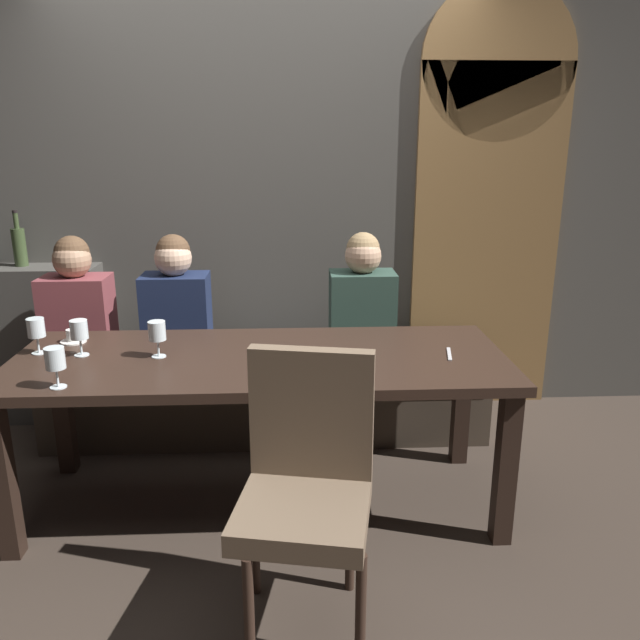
# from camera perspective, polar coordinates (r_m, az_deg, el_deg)

# --- Properties ---
(ground) EXTENTS (9.00, 9.00, 0.00)m
(ground) POSITION_cam_1_polar(r_m,az_deg,el_deg) (3.14, -5.09, -16.10)
(ground) COLOR #382D26
(back_wall_tiled) EXTENTS (6.00, 0.12, 3.00)m
(back_wall_tiled) POSITION_cam_1_polar(r_m,az_deg,el_deg) (3.88, -4.98, 13.59)
(back_wall_tiled) COLOR #4C4944
(back_wall_tiled) RESTS_ON ground
(arched_door) EXTENTS (0.90, 0.05, 2.55)m
(arched_door) POSITION_cam_1_polar(r_m,az_deg,el_deg) (4.00, 15.13, 11.24)
(arched_door) COLOR olive
(arched_door) RESTS_ON ground
(back_counter) EXTENTS (1.10, 0.28, 0.95)m
(back_counter) POSITION_cam_1_polar(r_m,az_deg,el_deg) (4.23, -26.18, -1.96)
(back_counter) COLOR #413E3A
(back_counter) RESTS_ON ground
(dining_table) EXTENTS (2.20, 0.84, 0.74)m
(dining_table) POSITION_cam_1_polar(r_m,az_deg,el_deg) (2.85, -5.42, -4.94)
(dining_table) COLOR black
(dining_table) RESTS_ON ground
(banquette_bench) EXTENTS (2.50, 0.44, 0.45)m
(banquette_bench) POSITION_cam_1_polar(r_m,az_deg,el_deg) (3.65, -4.78, -7.16)
(banquette_bench) COLOR #40352A
(banquette_bench) RESTS_ON ground
(chair_near_side) EXTENTS (0.52, 0.52, 0.98)m
(chair_near_side) POSITION_cam_1_polar(r_m,az_deg,el_deg) (2.23, -1.22, -13.86)
(chair_near_side) COLOR #302119
(chair_near_side) RESTS_ON ground
(diner_redhead) EXTENTS (0.36, 0.24, 0.73)m
(diner_redhead) POSITION_cam_1_polar(r_m,az_deg,el_deg) (3.66, -21.21, 1.15)
(diner_redhead) COLOR brown
(diner_redhead) RESTS_ON banquette_bench
(diner_bearded) EXTENTS (0.36, 0.24, 0.73)m
(diner_bearded) POSITION_cam_1_polar(r_m,az_deg,el_deg) (3.53, -12.94, 1.37)
(diner_bearded) COLOR #192342
(diner_bearded) RESTS_ON banquette_bench
(diner_far_end) EXTENTS (0.36, 0.24, 0.74)m
(diner_far_end) POSITION_cam_1_polar(r_m,az_deg,el_deg) (3.50, 3.86, 1.63)
(diner_far_end) COLOR #2D473D
(diner_far_end) RESTS_ON banquette_bench
(wine_bottle_pale_label) EXTENTS (0.08, 0.08, 0.33)m
(wine_bottle_pale_label) POSITION_cam_1_polar(r_m,az_deg,el_deg) (4.09, -25.67, 6.12)
(wine_bottle_pale_label) COLOR #384728
(wine_bottle_pale_label) RESTS_ON back_counter
(wine_glass_end_right) EXTENTS (0.08, 0.08, 0.16)m
(wine_glass_end_right) POSITION_cam_1_polar(r_m,az_deg,el_deg) (2.85, -14.60, -1.05)
(wine_glass_end_right) COLOR silver
(wine_glass_end_right) RESTS_ON dining_table
(wine_glass_near_right) EXTENTS (0.08, 0.08, 0.16)m
(wine_glass_near_right) POSITION_cam_1_polar(r_m,az_deg,el_deg) (3.08, -24.41, -0.79)
(wine_glass_near_right) COLOR silver
(wine_glass_near_right) RESTS_ON dining_table
(wine_glass_end_left) EXTENTS (0.08, 0.08, 0.16)m
(wine_glass_end_left) POSITION_cam_1_polar(r_m,az_deg,el_deg) (2.63, -22.96, -3.32)
(wine_glass_end_left) COLOR silver
(wine_glass_end_left) RESTS_ON dining_table
(wine_glass_far_left) EXTENTS (0.08, 0.08, 0.16)m
(wine_glass_far_left) POSITION_cam_1_polar(r_m,az_deg,el_deg) (2.97, -21.06, -0.90)
(wine_glass_far_left) COLOR silver
(wine_glass_far_left) RESTS_ON dining_table
(espresso_cup) EXTENTS (0.12, 0.12, 0.06)m
(espresso_cup) POSITION_cam_1_polar(r_m,az_deg,el_deg) (3.20, -21.54, -1.45)
(espresso_cup) COLOR white
(espresso_cup) RESTS_ON dining_table
(fork_on_table) EXTENTS (0.05, 0.17, 0.01)m
(fork_on_table) POSITION_cam_1_polar(r_m,az_deg,el_deg) (2.88, 11.67, -3.05)
(fork_on_table) COLOR silver
(fork_on_table) RESTS_ON dining_table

